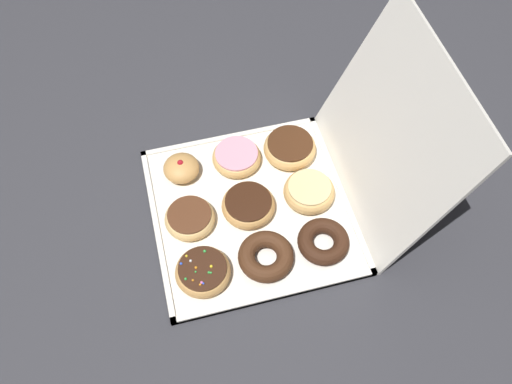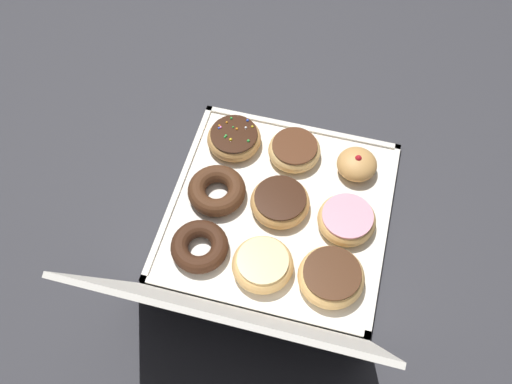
# 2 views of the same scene
# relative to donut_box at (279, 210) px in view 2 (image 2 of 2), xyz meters

# --- Properties ---
(ground_plane) EXTENTS (3.00, 3.00, 0.00)m
(ground_plane) POSITION_rel_donut_box_xyz_m (0.00, 0.00, -0.01)
(ground_plane) COLOR #333338
(donut_box) EXTENTS (0.43, 0.43, 0.01)m
(donut_box) POSITION_rel_donut_box_xyz_m (0.00, 0.00, 0.00)
(donut_box) COLOR silver
(donut_box) RESTS_ON ground
(box_lid_open) EXTENTS (0.43, 0.15, 0.37)m
(box_lid_open) POSITION_rel_donut_box_xyz_m (0.00, 0.29, 0.18)
(box_lid_open) COLOR silver
(box_lid_open) RESTS_ON ground
(jelly_filled_donut_0) EXTENTS (0.08, 0.08, 0.05)m
(jelly_filled_donut_0) POSITION_rel_donut_box_xyz_m (-0.13, -0.13, 0.03)
(jelly_filled_donut_0) COLOR tan
(jelly_filled_donut_0) RESTS_ON donut_box
(chocolate_frosted_donut_1) EXTENTS (0.11, 0.11, 0.04)m
(chocolate_frosted_donut_1) POSITION_rel_donut_box_xyz_m (0.00, -0.13, 0.02)
(chocolate_frosted_donut_1) COLOR #E5B770
(chocolate_frosted_donut_1) RESTS_ON donut_box
(sprinkle_donut_2) EXTENTS (0.11, 0.11, 0.04)m
(sprinkle_donut_2) POSITION_rel_donut_box_xyz_m (0.13, -0.13, 0.02)
(sprinkle_donut_2) COLOR tan
(sprinkle_donut_2) RESTS_ON donut_box
(pink_frosted_donut_3) EXTENTS (0.11, 0.11, 0.03)m
(pink_frosted_donut_3) POSITION_rel_donut_box_xyz_m (-0.13, 0.00, 0.02)
(pink_frosted_donut_3) COLOR tan
(pink_frosted_donut_3) RESTS_ON donut_box
(chocolate_frosted_donut_4) EXTENTS (0.12, 0.12, 0.04)m
(chocolate_frosted_donut_4) POSITION_rel_donut_box_xyz_m (0.00, -0.01, 0.02)
(chocolate_frosted_donut_4) COLOR tan
(chocolate_frosted_donut_4) RESTS_ON donut_box
(chocolate_cake_ring_donut_5) EXTENTS (0.11, 0.11, 0.04)m
(chocolate_cake_ring_donut_5) POSITION_rel_donut_box_xyz_m (0.13, -0.00, 0.02)
(chocolate_cake_ring_donut_5) COLOR #472816
(chocolate_cake_ring_donut_5) RESTS_ON donut_box
(chocolate_frosted_donut_6) EXTENTS (0.12, 0.12, 0.04)m
(chocolate_frosted_donut_6) POSITION_rel_donut_box_xyz_m (-0.13, 0.12, 0.03)
(chocolate_frosted_donut_6) COLOR tan
(chocolate_frosted_donut_6) RESTS_ON donut_box
(glazed_ring_donut_7) EXTENTS (0.11, 0.11, 0.04)m
(glazed_ring_donut_7) POSITION_rel_donut_box_xyz_m (-0.00, 0.13, 0.03)
(glazed_ring_donut_7) COLOR tan
(glazed_ring_donut_7) RESTS_ON donut_box
(chocolate_cake_ring_donut_8) EXTENTS (0.11, 0.11, 0.03)m
(chocolate_cake_ring_donut_8) POSITION_rel_donut_box_xyz_m (0.12, 0.12, 0.02)
(chocolate_cake_ring_donut_8) COLOR #381E11
(chocolate_cake_ring_donut_8) RESTS_ON donut_box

